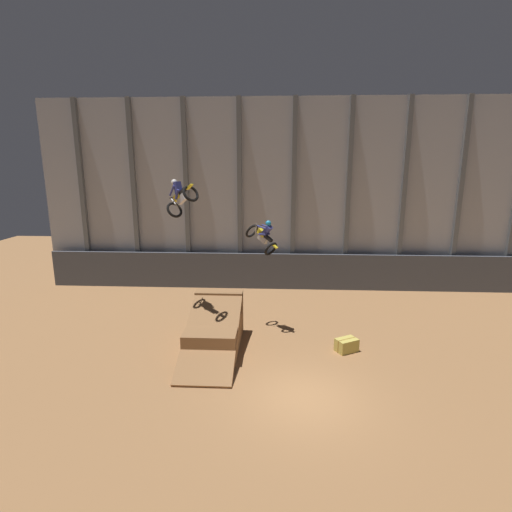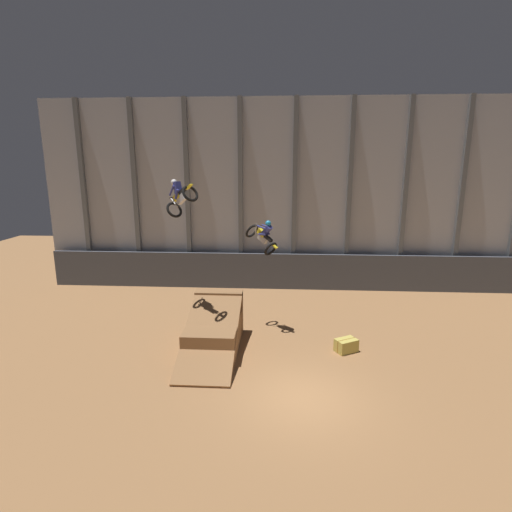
{
  "view_description": "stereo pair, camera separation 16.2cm",
  "coord_description": "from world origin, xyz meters",
  "px_view_note": "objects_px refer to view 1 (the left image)",
  "views": [
    {
      "loc": [
        -1.01,
        -12.41,
        7.92
      ],
      "look_at": [
        -2.0,
        6.26,
        3.56
      ],
      "focal_mm": 28.0,
      "sensor_mm": 36.0,
      "label": 1
    },
    {
      "loc": [
        -0.85,
        -12.4,
        7.92
      ],
      "look_at": [
        -2.0,
        6.26,
        3.56
      ],
      "focal_mm": 28.0,
      "sensor_mm": 36.0,
      "label": 2
    }
  ],
  "objects_px": {
    "dirt_ramp": "(215,330)",
    "traffic_cone_near_ramp": "(229,320)",
    "rider_bike_right_air": "(263,236)",
    "rider_bike_left_air": "(181,197)",
    "hay_bale_trackside": "(347,345)"
  },
  "relations": [
    {
      "from": "dirt_ramp",
      "to": "hay_bale_trackside",
      "type": "height_order",
      "value": "dirt_ramp"
    },
    {
      "from": "traffic_cone_near_ramp",
      "to": "rider_bike_left_air",
      "type": "bearing_deg",
      "value": -126.99
    },
    {
      "from": "dirt_ramp",
      "to": "traffic_cone_near_ramp",
      "type": "distance_m",
      "value": 2.44
    },
    {
      "from": "rider_bike_left_air",
      "to": "traffic_cone_near_ramp",
      "type": "relative_size",
      "value": 2.99
    },
    {
      "from": "rider_bike_left_air",
      "to": "hay_bale_trackside",
      "type": "bearing_deg",
      "value": -51.67
    },
    {
      "from": "rider_bike_left_air",
      "to": "traffic_cone_near_ramp",
      "type": "height_order",
      "value": "rider_bike_left_air"
    },
    {
      "from": "dirt_ramp",
      "to": "rider_bike_right_air",
      "type": "bearing_deg",
      "value": 45.09
    },
    {
      "from": "rider_bike_right_air",
      "to": "rider_bike_left_air",
      "type": "bearing_deg",
      "value": 159.76
    },
    {
      "from": "rider_bike_left_air",
      "to": "rider_bike_right_air",
      "type": "relative_size",
      "value": 0.99
    },
    {
      "from": "dirt_ramp",
      "to": "rider_bike_left_air",
      "type": "bearing_deg",
      "value": 173.34
    },
    {
      "from": "rider_bike_right_air",
      "to": "hay_bale_trackside",
      "type": "xyz_separation_m",
      "value": [
        3.7,
        -2.25,
        -4.33
      ]
    },
    {
      "from": "rider_bike_left_air",
      "to": "rider_bike_right_air",
      "type": "bearing_deg",
      "value": -19.36
    },
    {
      "from": "rider_bike_left_air",
      "to": "traffic_cone_near_ramp",
      "type": "xyz_separation_m",
      "value": [
        1.67,
        2.21,
        -6.28
      ]
    },
    {
      "from": "dirt_ramp",
      "to": "traffic_cone_near_ramp",
      "type": "height_order",
      "value": "dirt_ramp"
    },
    {
      "from": "rider_bike_right_air",
      "to": "traffic_cone_near_ramp",
      "type": "bearing_deg",
      "value": 119.53
    }
  ]
}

